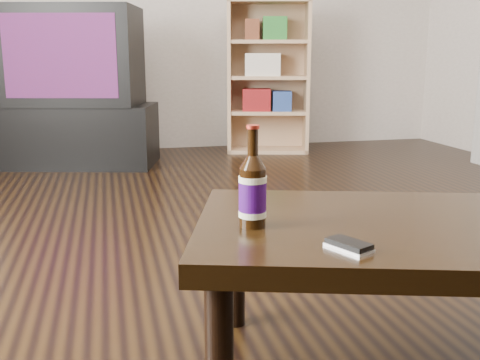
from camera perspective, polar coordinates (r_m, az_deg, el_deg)
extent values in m
cube|color=black|center=(2.06, 0.49, -10.11)|extent=(5.00, 6.00, 0.01)
cube|color=black|center=(4.27, -16.13, 4.41)|extent=(1.20, 0.81, 0.44)
cube|color=black|center=(4.23, -16.60, 11.98)|extent=(1.03, 0.78, 0.69)
cube|color=maroon|center=(3.96, -17.86, 11.89)|extent=(0.73, 0.19, 0.55)
cube|color=tan|center=(4.66, -1.07, 10.37)|extent=(0.10, 0.30, 1.22)
cube|color=tan|center=(4.67, 6.80, 10.30)|extent=(0.10, 0.30, 1.22)
cube|color=tan|center=(4.67, 2.96, 17.70)|extent=(0.71, 0.46, 0.03)
cube|color=tan|center=(4.71, 2.80, 3.09)|extent=(0.71, 0.46, 0.03)
cube|color=tan|center=(4.79, 2.83, 10.42)|extent=(0.64, 0.19, 1.22)
cube|color=tan|center=(4.67, 2.84, 6.90)|extent=(0.65, 0.41, 0.03)
cube|color=tan|center=(4.65, 2.88, 10.36)|extent=(0.65, 0.41, 0.03)
cube|color=tan|center=(4.65, 2.92, 13.83)|extent=(0.65, 0.41, 0.03)
cube|color=maroon|center=(4.64, 1.69, 8.16)|extent=(0.27, 0.24, 0.18)
cube|color=navy|center=(4.65, 4.26, 8.02)|extent=(0.19, 0.22, 0.16)
cube|color=beige|center=(4.63, 2.30, 11.63)|extent=(0.32, 0.25, 0.18)
cube|color=#236D27|center=(4.64, 3.54, 15.11)|extent=(0.23, 0.23, 0.18)
cube|color=brown|center=(4.63, 1.25, 15.01)|extent=(0.16, 0.21, 0.16)
cube|color=black|center=(1.42, 17.58, -5.15)|extent=(1.19, 0.89, 0.05)
cylinder|color=black|center=(1.24, -2.12, -17.16)|extent=(0.08, 0.08, 0.34)
cylinder|color=black|center=(1.67, -0.56, -9.08)|extent=(0.08, 0.08, 0.34)
cylinder|color=black|center=(1.30, 1.29, -1.80)|extent=(0.08, 0.08, 0.14)
cylinder|color=#300753|center=(1.30, 1.29, -1.68)|extent=(0.08, 0.08, 0.09)
cylinder|color=beige|center=(1.29, 1.30, 0.10)|extent=(0.08, 0.08, 0.01)
cylinder|color=beige|center=(1.31, 1.28, -3.43)|extent=(0.08, 0.08, 0.01)
cone|color=black|center=(1.28, 1.31, 1.85)|extent=(0.08, 0.08, 0.03)
cylinder|color=black|center=(1.27, 1.32, 3.87)|extent=(0.03, 0.03, 0.06)
cylinder|color=#A02719|center=(1.27, 1.32, 5.42)|extent=(0.04, 0.04, 0.01)
cube|color=silver|center=(1.19, 10.99, -6.74)|extent=(0.09, 0.11, 0.01)
cube|color=black|center=(1.19, 11.00, -6.42)|extent=(0.08, 0.10, 0.01)
cylinder|color=silver|center=(1.17, 12.07, -6.49)|extent=(0.02, 0.02, 0.00)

